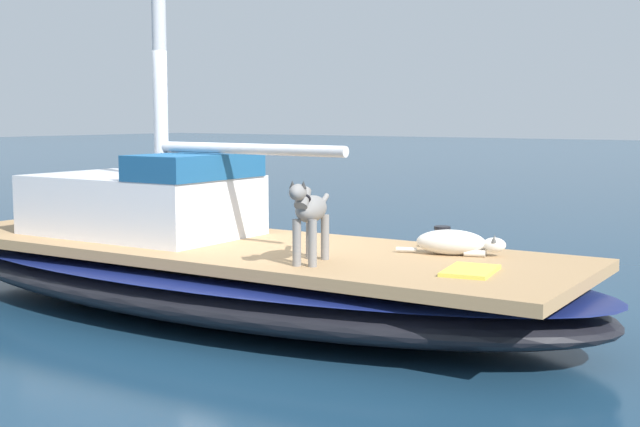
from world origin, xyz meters
name	(u,v)px	position (x,y,z in m)	size (l,w,h in m)	color
ground_plane	(235,311)	(0.00, 0.00, 0.00)	(120.00, 120.00, 0.00)	navy
sailboat_main	(235,277)	(0.00, 0.00, 0.34)	(2.88, 7.35, 0.66)	black
cabin_house	(146,201)	(-0.06, 1.12, 1.01)	(1.51, 2.29, 0.84)	silver
dog_white	(455,243)	(0.59, -2.02, 0.77)	(0.45, 0.92, 0.22)	silver
dog_grey	(310,212)	(-0.49, -1.24, 1.08)	(0.91, 0.40, 0.70)	gray
deck_winch	(442,238)	(0.81, -1.78, 0.76)	(0.16, 0.16, 0.21)	#B7B7BC
deck_towel	(470,271)	(-0.10, -2.49, 0.68)	(0.56, 0.36, 0.03)	#D8D14C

